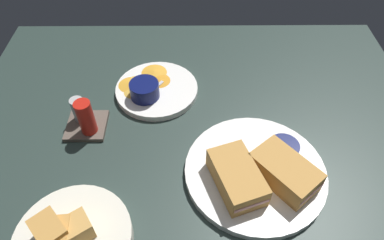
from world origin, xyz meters
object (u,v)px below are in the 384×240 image
Objects in this scene: spoon_by_dark_ramekin at (264,169)px; spoon_by_gravy_ramekin at (144,96)px; sandwich_half_near at (237,177)px; plate_chips_companion at (157,90)px; sandwich_half_far at (284,171)px; condiment_caddy at (85,118)px; ramekin_dark_sauce at (283,151)px; bread_basket_rear at (71,239)px; plate_sandwich_main at (255,172)px; ramekin_light_gravy at (144,90)px.

spoon_by_gravy_ramekin is (21.50, 26.04, 0.00)cm from spoon_by_dark_ramekin.
sandwich_half_near is at bearing -140.94° from spoon_by_gravy_ramekin.
plate_chips_companion is at bearing 31.40° from sandwich_half_near.
sandwich_half_far is at bearing -82.61° from sandwich_half_near.
spoon_by_dark_ramekin is at bearing -108.48° from condiment_caddy.
spoon_by_gravy_ramekin is 15.24cm from condiment_caddy.
ramekin_dark_sauce is at bearing -121.32° from spoon_by_gravy_ramekin.
spoon_by_dark_ramekin is 0.92× the size of condiment_caddy.
plate_sandwich_main is at bearing -66.84° from bread_basket_rear.
ramekin_dark_sauce is 0.88× the size of ramekin_light_gravy.
condiment_caddy is (16.13, 32.57, -0.59)cm from sandwich_half_near.
plate_chips_companion is 4.99cm from ramekin_light_gravy.
plate_sandwich_main is 3.30× the size of spoon_by_dark_ramekin.
ramekin_dark_sauce is 0.30× the size of bread_basket_rear.
condiment_caddy is (-8.63, 12.47, 1.44)cm from spoon_by_gravy_ramekin.
ramekin_light_gravy is 1.85cm from spoon_by_gravy_ramekin.
sandwich_half_far is at bearing 172.87° from ramekin_dark_sauce.
ramekin_dark_sauce is at bearing -61.61° from plate_sandwich_main.
bread_basket_rear is (-36.00, 9.59, 0.33)cm from spoon_by_gravy_ramekin.
ramekin_dark_sauce is 0.66× the size of condiment_caddy.
sandwich_half_far is at bearing -72.33° from bread_basket_rear.
bread_basket_rear is (-39.58, 12.38, 1.50)cm from plate_chips_companion.
bread_basket_rear is at bearing -173.97° from condiment_caddy.
spoon_by_gravy_ramekin is at bearing 51.42° from sandwich_half_far.
sandwich_half_far reaches higher than spoon_by_gravy_ramekin.
ramekin_light_gravy is (24.03, 29.31, -0.26)cm from sandwich_half_far.
sandwich_half_far is 0.72× the size of bread_basket_rear.
condiment_caddy is at bearing 70.45° from sandwich_half_far.
plate_chips_companion is (28.35, 17.31, -3.20)cm from sandwich_half_near.
ramekin_dark_sauce is at bearing -66.06° from bread_basket_rear.
sandwich_half_far reaches higher than ramekin_light_gravy.
plate_sandwich_main is 32.82cm from ramekin_light_gravy.
plate_chips_companion is 2.18× the size of condiment_caddy.
spoon_by_gravy_ramekin is at bearing 142.10° from plate_chips_companion.
spoon_by_gravy_ramekin is 0.92× the size of condiment_caddy.
ramekin_dark_sauce is 35.20cm from plate_chips_companion.
ramekin_dark_sauce is at bearing -102.84° from condiment_caddy.
ramekin_dark_sauce is 5.50cm from spoon_by_dark_ramekin.
plate_sandwich_main is at bearing -109.12° from condiment_caddy.
bread_basket_rear is (-12.45, 39.10, -1.70)cm from sandwich_half_far.
condiment_caddy is (12.87, 38.51, 1.44)cm from spoon_by_dark_ramekin.
spoon_by_dark_ramekin is (2.04, 3.47, -2.04)cm from sandwich_half_far.
condiment_caddy reaches higher than sandwich_half_near.
ramekin_dark_sauce is at bearing -7.13° from sandwich_half_far.
plate_sandwich_main is 1.39× the size of plate_chips_companion.
plate_sandwich_main is 3.04× the size of condiment_caddy.
sandwich_half_near is at bearing -148.60° from plate_chips_companion.
ramekin_light_gravy is (21.98, 25.84, 1.77)cm from spoon_by_dark_ramekin.
bread_basket_rear is (-14.56, 34.04, 1.50)cm from plate_sandwich_main.
bread_basket_rear is at bearing 164.98° from ramekin_light_gravy.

